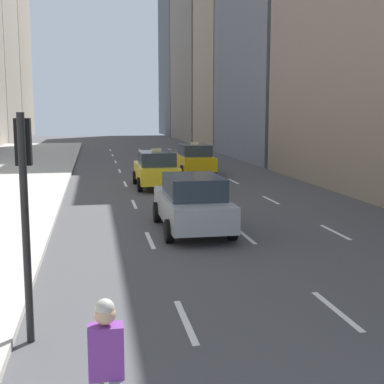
# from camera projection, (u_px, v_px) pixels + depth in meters

# --- Properties ---
(lane_markings) EXTENTS (5.72, 56.00, 0.01)m
(lane_markings) POSITION_uv_depth(u_px,v_px,m) (191.00, 191.00, 24.36)
(lane_markings) COLOR white
(lane_markings) RESTS_ON ground
(building_row_right) EXTENTS (6.00, 87.59, 35.60)m
(building_row_right) POSITION_uv_depth(u_px,v_px,m) (233.00, 14.00, 51.98)
(building_row_right) COLOR slate
(building_row_right) RESTS_ON ground
(taxi_lead) EXTENTS (2.02, 4.40, 1.87)m
(taxi_lead) POSITION_uv_depth(u_px,v_px,m) (156.00, 169.00, 25.48)
(taxi_lead) COLOR yellow
(taxi_lead) RESTS_ON ground
(taxi_second) EXTENTS (2.02, 4.40, 1.87)m
(taxi_second) POSITION_uv_depth(u_px,v_px,m) (194.00, 159.00, 30.93)
(taxi_second) COLOR yellow
(taxi_second) RESTS_ON ground
(sedan_black_near) EXTENTS (2.02, 4.61, 1.72)m
(sedan_black_near) POSITION_uv_depth(u_px,v_px,m) (192.00, 203.00, 16.18)
(sedan_black_near) COLOR #9EA0A5
(sedan_black_near) RESTS_ON ground
(skateboarder) EXTENTS (0.36, 0.80, 1.75)m
(skateboarder) POSITION_uv_depth(u_px,v_px,m) (106.00, 372.00, 5.49)
(skateboarder) COLOR brown
(skateboarder) RESTS_ON ground
(traffic_light_pole) EXTENTS (0.24, 0.42, 3.60)m
(traffic_light_pole) POSITION_uv_depth(u_px,v_px,m) (25.00, 190.00, 8.19)
(traffic_light_pole) COLOR black
(traffic_light_pole) RESTS_ON ground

